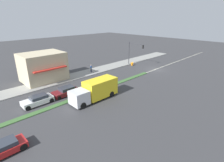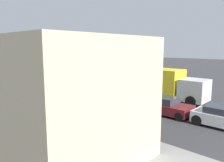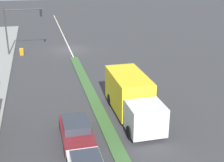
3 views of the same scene
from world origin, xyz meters
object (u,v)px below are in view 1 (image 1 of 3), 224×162
at_px(delivery_truck, 96,90).
at_px(van_white, 38,100).
at_px(pedestrian, 91,68).
at_px(hatchback_red, 1,150).
at_px(traffic_signal_main, 134,50).
at_px(sedan_maroon, 66,91).
at_px(warning_aframe_sign, 132,64).

xyz_separation_m(delivery_truck, van_white, (4.40, 6.90, -0.83)).
xyz_separation_m(pedestrian, hatchback_red, (-13.72, 20.99, -0.39)).
relative_size(traffic_signal_main, pedestrian, 3.42).
bearing_deg(hatchback_red, van_white, -41.53).
distance_m(traffic_signal_main, van_white, 26.48).
distance_m(van_white, sedan_maroon, 4.46).
bearing_deg(pedestrian, traffic_signal_main, -102.84).
height_order(warning_aframe_sign, van_white, van_white).
bearing_deg(hatchback_red, sedan_maroon, -56.39).
bearing_deg(van_white, pedestrian, -65.95).
bearing_deg(van_white, traffic_signal_main, -81.41).
xyz_separation_m(traffic_signal_main, pedestrian, (2.59, 11.38, -2.92)).
height_order(warning_aframe_sign, sedan_maroon, sedan_maroon).
relative_size(pedestrian, hatchback_red, 0.38).
bearing_deg(delivery_truck, pedestrian, -35.24).
bearing_deg(warning_aframe_sign, van_white, 98.52).
distance_m(warning_aframe_sign, van_white, 25.75).
height_order(pedestrian, delivery_truck, delivery_truck).
distance_m(pedestrian, van_white, 16.00).
xyz_separation_m(van_white, sedan_maroon, (0.00, -4.46, -0.01)).
relative_size(warning_aframe_sign, hatchback_red, 0.20).
height_order(warning_aframe_sign, hatchback_red, hatchback_red).
relative_size(delivery_truck, sedan_maroon, 1.85).
relative_size(pedestrian, delivery_truck, 0.22).
xyz_separation_m(van_white, hatchback_red, (-7.20, 6.38, -0.05)).
height_order(traffic_signal_main, warning_aframe_sign, traffic_signal_main).
bearing_deg(van_white, warning_aframe_sign, -81.48).
distance_m(traffic_signal_main, hatchback_red, 34.38).
distance_m(traffic_signal_main, pedestrian, 12.03).
distance_m(pedestrian, warning_aframe_sign, 11.20).
height_order(traffic_signal_main, pedestrian, traffic_signal_main).
height_order(pedestrian, hatchback_red, pedestrian).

